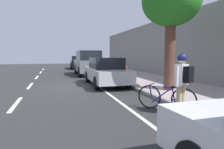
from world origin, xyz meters
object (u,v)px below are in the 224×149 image
Objects in this scene: parked_sedan_silver_second at (106,72)px; parked_sedan_black_far at (78,62)px; fire_hydrant at (126,73)px; bicycle_at_curb at (166,98)px; cyclist_with_backpack at (182,78)px; parked_suv_grey_mid at (88,62)px; street_tree_mid_block at (171,3)px.

parked_sedan_silver_second and parked_sedan_black_far have the same top height.
parked_sedan_black_far is at bearing 90.13° from parked_sedan_silver_second.
bicycle_at_curb is at bearing -98.37° from fire_hydrant.
bicycle_at_curb is at bearing 113.98° from cyclist_with_backpack.
street_tree_mid_block reaches higher than parked_suv_grey_mid.
parked_suv_grey_mid is 3.58× the size of bicycle_at_curb.
parked_suv_grey_mid is 9.41m from street_tree_mid_block.
street_tree_mid_block is 4.93m from fire_hydrant.
bicycle_at_curb is (0.55, -11.19, -0.63)m from parked_suv_grey_mid.
cyclist_with_backpack is at bearing -86.26° from parked_suv_grey_mid.
parked_sedan_black_far is at bearing 96.37° from fire_hydrant.
parked_suv_grey_mid is (-0.06, 5.77, 0.27)m from parked_sedan_silver_second.
parked_sedan_black_far is 2.61× the size of cyclist_with_backpack.
parked_sedan_silver_second is at bearing 125.73° from street_tree_mid_block.
cyclist_with_backpack is at bearing -87.82° from parked_sedan_black_far.
fire_hydrant is (0.69, 6.57, -0.48)m from cyclist_with_backpack.
parked_sedan_silver_second is 0.93× the size of parked_suv_grey_mid.
bicycle_at_curb is at bearing -88.41° from parked_sedan_black_far.
street_tree_mid_block is at bearing -82.51° from parked_sedan_black_far.
parked_suv_grey_mid is 7.61m from parked_sedan_black_far.
cyclist_with_backpack is 6.62m from fire_hydrant.
cyclist_with_backpack is at bearing -115.54° from street_tree_mid_block.
parked_sedan_silver_second is at bearing -154.19° from fire_hydrant.
parked_suv_grey_mid is at bearing -90.22° from parked_sedan_black_far.
street_tree_mid_block is (2.11, -2.94, 3.09)m from parked_sedan_silver_second.
cyclist_with_backpack is (0.76, -11.67, 0.02)m from parked_suv_grey_mid.
street_tree_mid_block reaches higher than parked_sedan_black_far.
parked_suv_grey_mid is 11.69m from cyclist_with_backpack.
parked_sedan_black_far is 19.29m from cyclist_with_backpack.
parked_sedan_black_far is at bearing 91.59° from bicycle_at_curb.
street_tree_mid_block is at bearing 64.46° from cyclist_with_backpack.
bicycle_at_curb is at bearing -123.17° from street_tree_mid_block.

